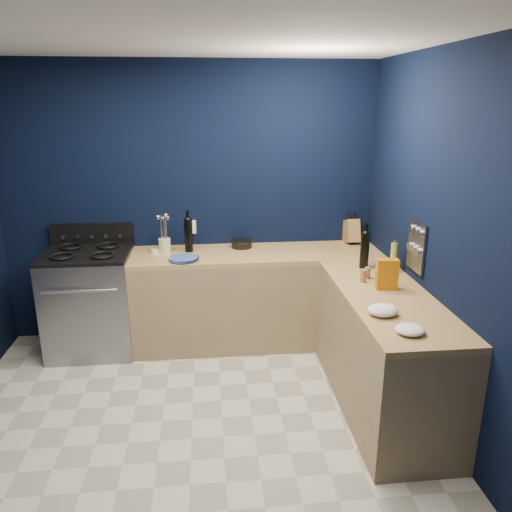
{
  "coord_description": "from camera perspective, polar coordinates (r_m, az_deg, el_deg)",
  "views": [
    {
      "loc": [
        0.15,
        -2.95,
        2.25
      ],
      "look_at": [
        0.55,
        1.0,
        1.0
      ],
      "focal_mm": 34.98,
      "sensor_mm": 36.0,
      "label": 1
    }
  ],
  "objects": [
    {
      "name": "wall_outlet",
      "position": [
        4.83,
        -7.4,
        3.32
      ],
      "size": [
        0.09,
        0.02,
        0.13
      ],
      "primitive_type": "cube",
      "color": "white",
      "rests_on": "wall_back"
    },
    {
      "name": "wine_bottle_back",
      "position": [
        4.63,
        -7.72,
        2.35
      ],
      "size": [
        0.09,
        0.09,
        0.31
      ],
      "primitive_type": "cylinder",
      "rotation": [
        0.0,
        0.0,
        -0.24
      ],
      "color": "black",
      "rests_on": "top_back"
    },
    {
      "name": "backguard",
      "position": [
        4.94,
        -18.23,
        2.42
      ],
      "size": [
        0.76,
        0.06,
        0.2
      ],
      "primitive_type": "cube",
      "color": "black",
      "rests_on": "gas_range"
    },
    {
      "name": "ramekin",
      "position": [
        4.67,
        -11.4,
        0.55
      ],
      "size": [
        0.11,
        0.11,
        0.03
      ],
      "primitive_type": "cylinder",
      "rotation": [
        0.0,
        0.0,
        -0.43
      ],
      "color": "white",
      "rests_on": "top_back"
    },
    {
      "name": "ceiling",
      "position": [
        2.97,
        -9.48,
        24.23
      ],
      "size": [
        3.5,
        3.5,
        0.02
      ],
      "primitive_type": "cube",
      "color": "silver",
      "rests_on": "ground"
    },
    {
      "name": "crouton_bag",
      "position": [
        3.81,
        14.74,
        -2.02
      ],
      "size": [
        0.16,
        0.09,
        0.23
      ],
      "primitive_type": "cube",
      "rotation": [
        0.0,
        0.0,
        -0.1
      ],
      "color": "#AF0F07",
      "rests_on": "top_right"
    },
    {
      "name": "plate_stack",
      "position": [
        4.41,
        -8.31,
        -0.31
      ],
      "size": [
        0.27,
        0.27,
        0.03
      ],
      "primitive_type": "cylinder",
      "rotation": [
        0.0,
        0.0,
        0.07
      ],
      "color": "#334492",
      "rests_on": "top_back"
    },
    {
      "name": "knife_block",
      "position": [
        4.99,
        10.83,
        2.8
      ],
      "size": [
        0.13,
        0.27,
        0.28
      ],
      "primitive_type": "cube",
      "rotation": [
        -0.31,
        0.0,
        0.02
      ],
      "color": "olive",
      "rests_on": "top_back"
    },
    {
      "name": "cooktop",
      "position": [
        4.69,
        -18.85,
        0.23
      ],
      "size": [
        0.76,
        0.66,
        0.03
      ],
      "primitive_type": "cube",
      "color": "black",
      "rests_on": "gas_range"
    },
    {
      "name": "floor",
      "position": [
        3.72,
        -7.35,
        -20.12
      ],
      "size": [
        3.5,
        3.5,
        0.02
      ],
      "primitive_type": "cube",
      "color": "beige",
      "rests_on": "ground"
    },
    {
      "name": "wall_back",
      "position": [
        4.8,
        -7.5,
        5.93
      ],
      "size": [
        3.5,
        0.02,
        2.6
      ],
      "primitive_type": "cube",
      "color": "black",
      "rests_on": "ground"
    },
    {
      "name": "top_back",
      "position": [
        4.61,
        0.07,
        0.21
      ],
      "size": [
        2.3,
        0.63,
        0.04
      ],
      "primitive_type": "cube",
      "color": "brown",
      "rests_on": "cab_back"
    },
    {
      "name": "towel_front",
      "position": [
        3.37,
        14.27,
        -6.02
      ],
      "size": [
        0.23,
        0.2,
        0.07
      ],
      "primitive_type": "ellipsoid",
      "rotation": [
        0.0,
        0.0,
        0.16
      ],
      "color": "white",
      "rests_on": "top_right"
    },
    {
      "name": "lemon_basket",
      "position": [
        4.75,
        -1.65,
        1.42
      ],
      "size": [
        0.22,
        0.22,
        0.07
      ],
      "primitive_type": "cylinder",
      "rotation": [
        0.0,
        0.0,
        -0.12
      ],
      "color": "black",
      "rests_on": "top_back"
    },
    {
      "name": "cab_right",
      "position": [
        3.93,
        14.3,
        -10.73
      ],
      "size": [
        0.63,
        1.67,
        0.86
      ],
      "primitive_type": "cube",
      "color": "#8C7651",
      "rests_on": "floor"
    },
    {
      "name": "utensil_crock",
      "position": [
        4.65,
        -10.4,
        1.18
      ],
      "size": [
        0.14,
        0.14,
        0.14
      ],
      "primitive_type": "cylinder",
      "rotation": [
        0.0,
        0.0,
        -0.3
      ],
      "color": "beige",
      "rests_on": "top_back"
    },
    {
      "name": "towel_end",
      "position": [
        3.17,
        17.19,
        -8.05
      ],
      "size": [
        0.19,
        0.18,
        0.05
      ],
      "primitive_type": "ellipsoid",
      "rotation": [
        0.0,
        0.0,
        0.08
      ],
      "color": "white",
      "rests_on": "top_right"
    },
    {
      "name": "oven_door",
      "position": [
        4.56,
        -19.1,
        -6.77
      ],
      "size": [
        0.59,
        0.02,
        0.42
      ],
      "primitive_type": "cube",
      "color": "black",
      "rests_on": "gas_range"
    },
    {
      "name": "wine_bottle_right",
      "position": [
        4.23,
        12.31,
        0.61
      ],
      "size": [
        0.07,
        0.07,
        0.3
      ],
      "primitive_type": "cylinder",
      "rotation": [
        0.0,
        0.0,
        -0.0
      ],
      "color": "black",
      "rests_on": "top_right"
    },
    {
      "name": "spice_jar_far",
      "position": [
        4.02,
        12.64,
        -1.89
      ],
      "size": [
        0.06,
        0.06,
        0.09
      ],
      "primitive_type": "cylinder",
      "rotation": [
        0.0,
        0.0,
        -0.42
      ],
      "color": "olive",
      "rests_on": "top_right"
    },
    {
      "name": "spice_panel",
      "position": [
        3.99,
        17.89,
        1.05
      ],
      "size": [
        0.02,
        0.28,
        0.38
      ],
      "primitive_type": "cube",
      "color": "gray",
      "rests_on": "wall_right"
    },
    {
      "name": "wall_right",
      "position": [
        3.49,
        21.95,
        0.39
      ],
      "size": [
        0.02,
        3.5,
        2.6
      ],
      "primitive_type": "cube",
      "color": "black",
      "rests_on": "ground"
    },
    {
      "name": "oil_bottle",
      "position": [
        4.21,
        15.47,
        -0.15
      ],
      "size": [
        0.07,
        0.07,
        0.24
      ],
      "primitive_type": "cylinder",
      "rotation": [
        0.0,
        0.0,
        -0.2
      ],
      "color": "olive",
      "rests_on": "top_right"
    },
    {
      "name": "cab_back",
      "position": [
        4.77,
        0.07,
        -4.96
      ],
      "size": [
        2.3,
        0.63,
        0.86
      ],
      "primitive_type": "cube",
      "color": "#8C7651",
      "rests_on": "floor"
    },
    {
      "name": "spice_jar_near",
      "position": [
        3.93,
        12.17,
        -2.22
      ],
      "size": [
        0.06,
        0.06,
        0.1
      ],
      "primitive_type": "cylinder",
      "rotation": [
        0.0,
        0.0,
        -0.39
      ],
      "color": "olive",
      "rests_on": "top_right"
    },
    {
      "name": "gas_range",
      "position": [
        4.84,
        -18.31,
        -5.15
      ],
      "size": [
        0.76,
        0.66,
        0.92
      ],
      "primitive_type": "cube",
      "color": "gray",
      "rests_on": "floor"
    },
    {
      "name": "top_right",
      "position": [
        3.74,
        14.81,
        -4.62
      ],
      "size": [
        0.63,
        1.67,
        0.04
      ],
      "primitive_type": "cube",
      "color": "brown",
      "rests_on": "cab_right"
    },
    {
      "name": "wall_front",
      "position": [
        1.53,
        -10.92,
        -21.3
      ],
      "size": [
        3.5,
        0.02,
        2.6
      ],
      "primitive_type": "cube",
      "color": "black",
      "rests_on": "ground"
    }
  ]
}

